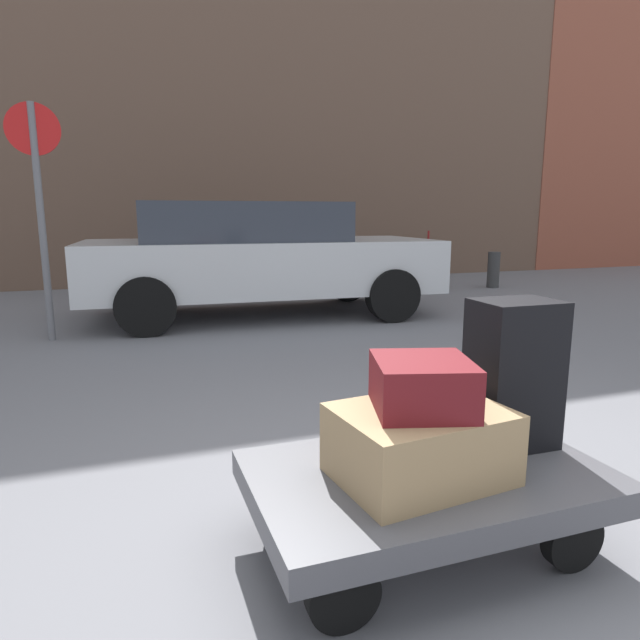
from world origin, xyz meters
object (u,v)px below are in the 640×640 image
parked_car (257,256)px  bollard_kerb_near (356,275)px  suitcase_tan_front_left (420,444)px  no_parking_sign (39,197)px  luggage_cart (426,485)px  bollard_kerb_far (493,270)px  duffel_bag_maroon_topmost_pile (422,385)px  bollard_kerb_mid (439,272)px  suitcase_black_rear_left (513,374)px  bicycle_leaning (408,261)px

parked_car → bollard_kerb_near: bearing=34.4°
suitcase_tan_front_left → bollard_kerb_near: (2.55, 6.51, -0.16)m
parked_car → no_parking_sign: bearing=-164.5°
luggage_cart → bollard_kerb_far: (5.12, 6.46, 0.04)m
duffel_bag_maroon_topmost_pile → no_parking_sign: no_parking_sign is taller
bollard_kerb_far → no_parking_sign: bearing=-164.1°
bollard_kerb_mid → suitcase_tan_front_left: bearing=-122.0°
duffel_bag_maroon_topmost_pile → no_parking_sign: size_ratio=0.15×
suitcase_tan_front_left → suitcase_black_rear_left: size_ratio=0.98×
suitcase_tan_front_left → suitcase_black_rear_left: suitcase_black_rear_left is taller
luggage_cart → parked_car: parked_car is taller
parked_car → bollard_kerb_mid: parked_car is taller
no_parking_sign → parked_car: bearing=15.5°
bollard_kerb_near → bollard_kerb_far: same height
duffel_bag_maroon_topmost_pile → bollard_kerb_far: duffel_bag_maroon_topmost_pile is taller
parked_car → bollard_kerb_near: parked_car is taller
bicycle_leaning → luggage_cart: bearing=-118.1°
duffel_bag_maroon_topmost_pile → no_parking_sign: bearing=127.3°
no_parking_sign → bollard_kerb_mid: bearing=18.8°
parked_car → bollard_kerb_far: (4.55, 1.32, -0.45)m
parked_car → bollard_kerb_mid: (3.44, 1.32, -0.45)m
suitcase_tan_front_left → bicycle_leaning: bearing=55.6°
bollard_kerb_near → no_parking_sign: no_parking_sign is taller
suitcase_tan_front_left → bollard_kerb_far: bollard_kerb_far is taller
suitcase_black_rear_left → parked_car: (0.12, 5.05, 0.12)m
luggage_cart → bicycle_leaning: bicycle_leaning is taller
parked_car → luggage_cart: bearing=-96.2°
no_parking_sign → duffel_bag_maroon_topmost_pile: bearing=-69.4°
bollard_kerb_near → bollard_kerb_mid: size_ratio=1.00×
bollard_kerb_near → bollard_kerb_far: size_ratio=1.00×
duffel_bag_maroon_topmost_pile → bicycle_leaning: bearing=78.5°
bollard_kerb_far → suitcase_tan_front_left: bearing=-128.5°
luggage_cart → no_parking_sign: size_ratio=0.56×
suitcase_tan_front_left → bollard_kerb_near: bollard_kerb_near is taller
luggage_cart → duffel_bag_maroon_topmost_pile: duffel_bag_maroon_topmost_pile is taller
duffel_bag_maroon_topmost_pile → bicycle_leaning: bicycle_leaning is taller
suitcase_tan_front_left → duffel_bag_maroon_topmost_pile: duffel_bag_maroon_topmost_pile is taller
bollard_kerb_mid → bollard_kerb_far: (1.11, 0.00, 0.00)m
suitcase_tan_front_left → bollard_kerb_far: (5.18, 6.51, -0.16)m
bicycle_leaning → bollard_kerb_near: bicycle_leaning is taller
bollard_kerb_far → bicycle_leaning: bearing=122.2°
suitcase_black_rear_left → duffel_bag_maroon_topmost_pile: size_ratio=1.76×
luggage_cart → bollard_kerb_mid: size_ratio=2.10×
luggage_cart → duffel_bag_maroon_topmost_pile: 0.43m
luggage_cart → suitcase_tan_front_left: 0.21m
luggage_cart → bollard_kerb_near: (2.49, 6.46, 0.04)m
suitcase_tan_front_left → suitcase_black_rear_left: 0.55m
suitcase_tan_front_left → bollard_kerb_mid: (4.07, 6.51, -0.16)m
parked_car → no_parking_sign: (-2.34, -0.65, 0.69)m
bollard_kerb_near → bicycle_leaning: bearing=39.9°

